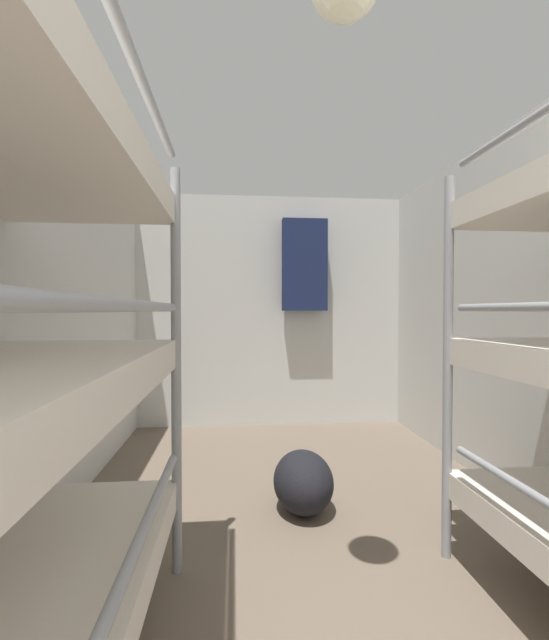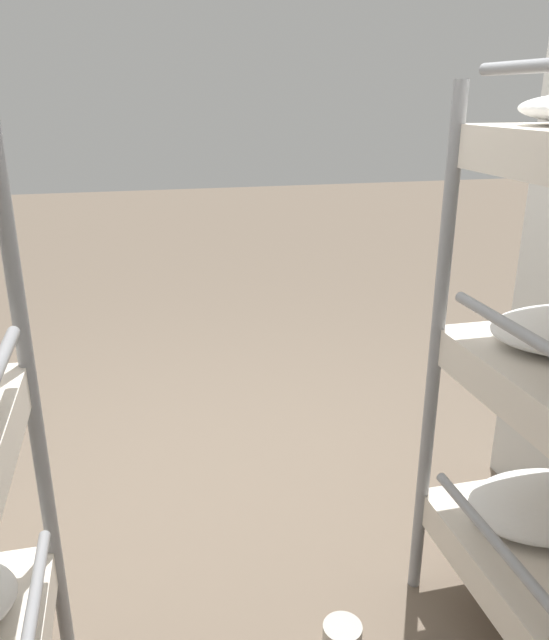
% 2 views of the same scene
% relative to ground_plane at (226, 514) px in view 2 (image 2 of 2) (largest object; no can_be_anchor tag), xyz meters
% --- Properties ---
extents(ground_plane, '(20.00, 20.00, 0.00)m').
position_rel_ground_plane_xyz_m(ground_plane, '(0.00, 0.00, 0.00)').
color(ground_plane, '#6B5B4C').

